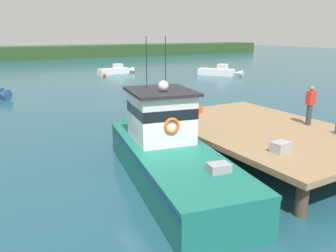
{
  "coord_description": "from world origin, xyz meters",
  "views": [
    {
      "loc": [
        -5.29,
        -9.64,
        4.91
      ],
      "look_at": [
        1.2,
        1.49,
        1.4
      ],
      "focal_mm": 36.67,
      "sensor_mm": 36.0,
      "label": 1
    }
  ],
  "objects_px": {
    "moored_boat_far_left": "(219,72)",
    "moored_boat_far_right": "(116,70)",
    "mooring_buoy_inshore": "(104,75)",
    "main_fishing_boat": "(167,150)",
    "bait_bucket": "(199,110)",
    "deckhand_by_the_boat": "(310,105)",
    "crate_stack_mid_dock": "(281,147)"
  },
  "relations": [
    {
      "from": "main_fishing_boat",
      "to": "mooring_buoy_inshore",
      "type": "xyz_separation_m",
      "value": [
        8.04,
        28.31,
        -0.79
      ]
    },
    {
      "from": "crate_stack_mid_dock",
      "to": "deckhand_by_the_boat",
      "type": "bearing_deg",
      "value": 26.56
    },
    {
      "from": "crate_stack_mid_dock",
      "to": "moored_boat_far_left",
      "type": "relative_size",
      "value": 0.12
    },
    {
      "from": "crate_stack_mid_dock",
      "to": "mooring_buoy_inshore",
      "type": "distance_m",
      "value": 31.27
    },
    {
      "from": "main_fishing_boat",
      "to": "moored_boat_far_left",
      "type": "bearing_deg",
      "value": 48.08
    },
    {
      "from": "moored_boat_far_right",
      "to": "moored_boat_far_left",
      "type": "relative_size",
      "value": 0.97
    },
    {
      "from": "crate_stack_mid_dock",
      "to": "bait_bucket",
      "type": "bearing_deg",
      "value": 81.16
    },
    {
      "from": "bait_bucket",
      "to": "moored_boat_far_right",
      "type": "distance_m",
      "value": 27.84
    },
    {
      "from": "moored_boat_far_left",
      "to": "main_fishing_boat",
      "type": "bearing_deg",
      "value": -131.92
    },
    {
      "from": "main_fishing_boat",
      "to": "moored_boat_far_right",
      "type": "distance_m",
      "value": 32.06
    },
    {
      "from": "crate_stack_mid_dock",
      "to": "moored_boat_far_right",
      "type": "bearing_deg",
      "value": 77.15
    },
    {
      "from": "main_fishing_boat",
      "to": "deckhand_by_the_boat",
      "type": "bearing_deg",
      "value": -6.07
    },
    {
      "from": "crate_stack_mid_dock",
      "to": "main_fishing_boat",
      "type": "bearing_deg",
      "value": 138.13
    },
    {
      "from": "bait_bucket",
      "to": "deckhand_by_the_boat",
      "type": "distance_m",
      "value": 4.9
    },
    {
      "from": "deckhand_by_the_boat",
      "to": "moored_boat_far_left",
      "type": "bearing_deg",
      "value": 59.25
    },
    {
      "from": "moored_boat_far_right",
      "to": "main_fishing_boat",
      "type": "bearing_deg",
      "value": -108.72
    },
    {
      "from": "crate_stack_mid_dock",
      "to": "mooring_buoy_inshore",
      "type": "bearing_deg",
      "value": 80.32
    },
    {
      "from": "deckhand_by_the_boat",
      "to": "mooring_buoy_inshore",
      "type": "xyz_separation_m",
      "value": [
        1.62,
        28.99,
        -1.84
      ]
    },
    {
      "from": "main_fishing_boat",
      "to": "bait_bucket",
      "type": "height_order",
      "value": "main_fishing_boat"
    },
    {
      "from": "mooring_buoy_inshore",
      "to": "moored_boat_far_left",
      "type": "bearing_deg",
      "value": -25.23
    },
    {
      "from": "main_fishing_boat",
      "to": "mooring_buoy_inshore",
      "type": "height_order",
      "value": "main_fishing_boat"
    },
    {
      "from": "main_fishing_boat",
      "to": "bait_bucket",
      "type": "bearing_deg",
      "value": 41.99
    },
    {
      "from": "bait_bucket",
      "to": "mooring_buoy_inshore",
      "type": "bearing_deg",
      "value": 80.13
    },
    {
      "from": "deckhand_by_the_boat",
      "to": "moored_boat_far_right",
      "type": "xyz_separation_m",
      "value": [
        3.86,
        31.04,
        -1.64
      ]
    },
    {
      "from": "main_fishing_boat",
      "to": "moored_boat_far_left",
      "type": "xyz_separation_m",
      "value": [
        20.25,
        22.55,
        -0.54
      ]
    },
    {
      "from": "bait_bucket",
      "to": "mooring_buoy_inshore",
      "type": "distance_m",
      "value": 25.38
    },
    {
      "from": "main_fishing_boat",
      "to": "moored_boat_far_right",
      "type": "relative_size",
      "value": 2.06
    },
    {
      "from": "moored_boat_far_left",
      "to": "moored_boat_far_right",
      "type": "bearing_deg",
      "value": 141.94
    },
    {
      "from": "crate_stack_mid_dock",
      "to": "mooring_buoy_inshore",
      "type": "relative_size",
      "value": 1.37
    },
    {
      "from": "moored_boat_far_left",
      "to": "deckhand_by_the_boat",
      "type": "bearing_deg",
      "value": -120.75
    },
    {
      "from": "main_fishing_boat",
      "to": "mooring_buoy_inshore",
      "type": "bearing_deg",
      "value": 74.13
    },
    {
      "from": "deckhand_by_the_boat",
      "to": "moored_boat_far_right",
      "type": "relative_size",
      "value": 0.34
    }
  ]
}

